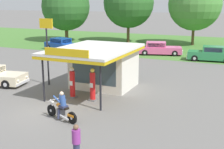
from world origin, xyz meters
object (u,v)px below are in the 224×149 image
Objects in this scene: parked_car_back_row_far_left at (211,54)px; bystander_chatting_near_pumps at (76,142)px; gas_pump_nearside at (72,84)px; gas_pump_offside at (93,86)px; parked_car_back_row_centre_right at (109,52)px; motorcycle_with_rider at (62,108)px; parked_car_back_row_left at (159,49)px; roadside_pole_sign at (47,40)px; parked_car_back_row_centre_left at (63,45)px.

bystander_chatting_near_pumps is (-2.44, -23.48, 0.10)m from parked_car_back_row_far_left.
gas_pump_offside is (1.47, 0.00, 0.03)m from gas_pump_nearside.
parked_car_back_row_centre_right is (-3.78, 13.84, -0.26)m from gas_pump_nearside.
gas_pump_nearside is 0.40× the size of parked_car_back_row_far_left.
parked_car_back_row_far_left is 10.94m from parked_car_back_row_centre_right.
gas_pump_offside is at bearing -69.22° from parked_car_back_row_centre_right.
motorcycle_with_rider is (1.46, -3.49, -0.28)m from gas_pump_nearside.
parked_car_back_row_far_left is 0.93× the size of parked_car_back_row_centre_right.
gas_pump_nearside is at bearing -92.34° from parked_car_back_row_left.
gas_pump_nearside is at bearing -31.06° from roadside_pole_sign.
roadside_pole_sign is (8.07, -14.29, 2.65)m from parked_car_back_row_centre_left.
gas_pump_nearside is 0.98× the size of gas_pump_offside.
motorcycle_with_rider is at bearing -104.90° from parked_car_back_row_far_left.
parked_car_back_row_left is 3.50× the size of bystander_chatting_near_pumps.
parked_car_back_row_centre_left is (-7.58, 2.43, 0.02)m from parked_car_back_row_centre_right.
parked_car_back_row_centre_right is 1.10× the size of roadside_pole_sign.
parked_car_back_row_centre_left is at bearing -178.97° from parked_car_back_row_far_left.
gas_pump_offside is 18.16m from parked_car_back_row_left.
parked_car_back_row_far_left is (5.34, 16.59, -0.24)m from gas_pump_offside.
roadside_pole_sign reaches higher than parked_car_back_row_centre_left.
roadside_pole_sign is (0.49, -11.86, 2.67)m from parked_car_back_row_centre_right.
gas_pump_offside reaches higher than motorcycle_with_rider.
parked_car_back_row_centre_left is 1.05× the size of parked_car_back_row_left.
motorcycle_with_rider is 20.79m from parked_car_back_row_far_left.
parked_car_back_row_left is (-6.07, 1.54, -0.03)m from parked_car_back_row_far_left.
parked_car_back_row_left is at bearing 8.78° from parked_car_back_row_centre_left.
roadside_pole_sign is at bearing 157.42° from gas_pump_offside.
parked_car_back_row_centre_right is 12.17m from roadside_pole_sign.
gas_pump_offside reaches higher than gas_pump_nearside.
motorcycle_with_rider is 0.46× the size of roadside_pole_sign.
gas_pump_offside is at bearing -51.74° from parked_car_back_row_centre_left.
bystander_chatting_near_pumps is (8.14, -20.73, 0.14)m from parked_car_back_row_centre_right.
parked_car_back_row_centre_left is at bearing -171.22° from parked_car_back_row_left.
motorcycle_with_rider reaches higher than parked_car_back_row_centre_right.
gas_pump_offside is 17.43m from parked_car_back_row_far_left.
roadside_pole_sign reaches higher than gas_pump_offside.
roadside_pole_sign is at bearing -87.63° from parked_car_back_row_centre_right.
gas_pump_offside reaches higher than parked_car_back_row_left.
gas_pump_nearside reaches higher than parked_car_back_row_centre_left.
parked_car_back_row_far_left is at bearing 14.59° from parked_car_back_row_centre_right.
gas_pump_nearside is at bearing -180.00° from gas_pump_offside.
roadside_pole_sign is (-3.29, 1.98, 2.42)m from gas_pump_nearside.
gas_pump_nearside is 19.84m from parked_car_back_row_centre_left.
motorcycle_with_rider is 18.11m from parked_car_back_row_centre_right.
parked_car_back_row_left is 1.11× the size of roadside_pole_sign.
gas_pump_offside is 20.72m from parked_car_back_row_centre_left.
gas_pump_offside reaches higher than parked_car_back_row_centre_right.
parked_car_back_row_far_left is (6.81, 16.59, -0.22)m from gas_pump_nearside.
bystander_chatting_near_pumps is at bearing -67.21° from gas_pump_offside.
bystander_chatting_near_pumps reaches higher than parked_car_back_row_centre_left.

